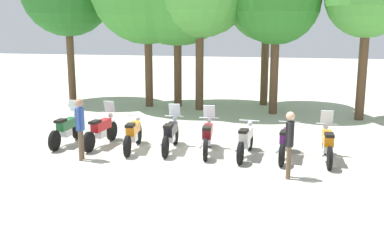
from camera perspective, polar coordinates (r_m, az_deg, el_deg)
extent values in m
plane|color=#BCB7A8|center=(14.29, -0.41, -3.94)|extent=(80.00, 80.00, 0.00)
cylinder|color=black|center=(16.29, -13.85, -1.15)|extent=(0.11, 0.64, 0.64)
cylinder|color=black|center=(14.96, -16.47, -2.44)|extent=(0.11, 0.64, 0.64)
cube|color=silver|center=(16.22, -13.91, 0.02)|extent=(0.12, 0.36, 0.04)
cube|color=#1E6033|center=(15.58, -15.09, -0.48)|extent=(0.27, 0.95, 0.30)
cube|color=silver|center=(15.60, -15.12, -1.48)|extent=(0.23, 0.40, 0.24)
cube|color=black|center=(15.20, -15.82, -0.09)|extent=(0.25, 0.44, 0.08)
cylinder|color=silver|center=(16.14, -14.05, -0.13)|extent=(0.05, 0.23, 0.64)
cylinder|color=silver|center=(16.00, -14.25, 0.98)|extent=(0.62, 0.04, 0.04)
sphere|color=silver|center=(16.14, -14.02, 0.65)|extent=(0.16, 0.16, 0.16)
cylinder|color=silver|center=(15.43, -16.15, -1.92)|extent=(0.08, 0.70, 0.07)
cube|color=silver|center=(16.02, -14.19, 1.72)|extent=(0.36, 0.14, 0.39)
cylinder|color=black|center=(15.85, -9.78, -1.33)|extent=(0.16, 0.65, 0.64)
cylinder|color=black|center=(14.53, -12.52, -2.65)|extent=(0.16, 0.65, 0.64)
cube|color=silver|center=(15.78, -9.82, -0.12)|extent=(0.15, 0.37, 0.04)
cube|color=red|center=(15.15, -11.05, -0.63)|extent=(0.34, 0.97, 0.30)
cube|color=silver|center=(15.17, -11.10, -1.67)|extent=(0.26, 0.42, 0.24)
cube|color=black|center=(14.77, -11.80, -0.23)|extent=(0.28, 0.46, 0.08)
cylinder|color=silver|center=(15.71, -9.96, -0.28)|extent=(0.07, 0.23, 0.64)
cylinder|color=silver|center=(15.56, -10.16, 0.86)|extent=(0.62, 0.09, 0.04)
sphere|color=silver|center=(15.70, -9.93, 0.52)|extent=(0.17, 0.17, 0.16)
cylinder|color=silver|center=(15.00, -12.17, -2.10)|extent=(0.13, 0.70, 0.07)
cube|color=silver|center=(15.58, -10.08, 1.62)|extent=(0.37, 0.16, 0.39)
cylinder|color=black|center=(15.30, -6.58, -1.71)|extent=(0.17, 0.65, 0.64)
cylinder|color=black|center=(13.84, -7.93, -3.20)|extent=(0.17, 0.65, 0.64)
cube|color=silver|center=(15.23, -6.61, -0.46)|extent=(0.16, 0.37, 0.04)
cube|color=orange|center=(14.54, -7.21, -1.03)|extent=(0.36, 0.97, 0.30)
cube|color=silver|center=(14.55, -7.23, -2.11)|extent=(0.26, 0.42, 0.24)
cube|color=black|center=(14.11, -7.59, -0.64)|extent=(0.29, 0.46, 0.08)
cylinder|color=silver|center=(15.15, -6.68, -0.63)|extent=(0.07, 0.23, 0.64)
cylinder|color=silver|center=(14.99, -6.78, 0.55)|extent=(0.62, 0.10, 0.04)
sphere|color=silver|center=(15.14, -6.66, 0.20)|extent=(0.18, 0.18, 0.16)
cylinder|color=silver|center=(14.32, -8.11, -2.61)|extent=(0.14, 0.70, 0.07)
cylinder|color=black|center=(15.12, -2.05, -1.80)|extent=(0.13, 0.64, 0.64)
cylinder|color=black|center=(13.65, -3.28, -3.32)|extent=(0.13, 0.64, 0.64)
cube|color=silver|center=(15.04, -2.06, -0.55)|extent=(0.14, 0.37, 0.04)
cube|color=black|center=(14.35, -2.61, -1.12)|extent=(0.31, 0.96, 0.30)
cube|color=silver|center=(14.36, -2.64, -2.22)|extent=(0.24, 0.41, 0.24)
cube|color=black|center=(13.92, -2.94, -0.73)|extent=(0.26, 0.45, 0.08)
cylinder|color=silver|center=(14.96, -2.13, -0.71)|extent=(0.06, 0.23, 0.64)
cylinder|color=silver|center=(14.80, -2.20, 0.48)|extent=(0.62, 0.07, 0.04)
sphere|color=silver|center=(14.95, -2.10, 0.12)|extent=(0.17, 0.17, 0.16)
cylinder|color=silver|center=(14.12, -3.52, -2.72)|extent=(0.11, 0.70, 0.07)
cube|color=silver|center=(14.82, -2.16, 1.28)|extent=(0.37, 0.15, 0.39)
cylinder|color=black|center=(14.85, 2.13, -2.05)|extent=(0.16, 0.65, 0.64)
cylinder|color=black|center=(13.36, 1.65, -3.65)|extent=(0.16, 0.65, 0.64)
cube|color=silver|center=(14.77, 2.14, -0.77)|extent=(0.16, 0.37, 0.04)
cube|color=maroon|center=(14.07, 1.93, -1.38)|extent=(0.35, 0.97, 0.30)
cube|color=silver|center=(14.08, 1.91, -2.49)|extent=(0.26, 0.42, 0.24)
cube|color=black|center=(13.64, 1.81, -0.98)|extent=(0.28, 0.46, 0.08)
cylinder|color=silver|center=(14.69, 2.11, -0.95)|extent=(0.07, 0.23, 0.64)
cylinder|color=silver|center=(14.53, 2.10, 0.26)|extent=(0.62, 0.10, 0.04)
sphere|color=silver|center=(14.69, 2.13, -0.09)|extent=(0.18, 0.18, 0.16)
cylinder|color=silver|center=(13.82, 1.15, -3.02)|extent=(0.14, 0.70, 0.07)
cube|color=silver|center=(14.55, 2.12, 1.08)|extent=(0.37, 0.17, 0.39)
cylinder|color=black|center=(14.55, 7.11, -2.44)|extent=(0.16, 0.65, 0.64)
cylinder|color=black|center=(13.08, 5.93, -4.05)|extent=(0.16, 0.65, 0.64)
cube|color=silver|center=(14.47, 7.14, -1.13)|extent=(0.15, 0.37, 0.04)
cube|color=silver|center=(13.77, 6.62, -1.74)|extent=(0.34, 0.97, 0.30)
cube|color=silver|center=(13.79, 6.56, -2.88)|extent=(0.25, 0.42, 0.24)
cube|color=black|center=(13.34, 6.33, -1.34)|extent=(0.28, 0.46, 0.08)
cylinder|color=silver|center=(14.39, 7.08, -1.30)|extent=(0.07, 0.23, 0.64)
cylinder|color=silver|center=(14.23, 7.05, -0.07)|extent=(0.62, 0.09, 0.04)
sphere|color=silver|center=(14.38, 7.13, -0.44)|extent=(0.17, 0.17, 0.16)
cylinder|color=silver|center=(13.55, 5.66, -3.39)|extent=(0.13, 0.70, 0.07)
cylinder|color=black|center=(14.55, 11.79, -2.59)|extent=(0.18, 0.65, 0.64)
cylinder|color=black|center=(13.07, 10.94, -4.22)|extent=(0.18, 0.65, 0.64)
cube|color=silver|center=(14.47, 11.84, -1.29)|extent=(0.16, 0.37, 0.04)
cube|color=#59196B|center=(13.77, 11.47, -1.90)|extent=(0.37, 0.97, 0.30)
cube|color=silver|center=(13.79, 11.40, -3.04)|extent=(0.27, 0.42, 0.24)
cube|color=black|center=(13.34, 11.28, -1.50)|extent=(0.29, 0.47, 0.08)
cylinder|color=silver|center=(14.39, 11.79, -1.46)|extent=(0.08, 0.23, 0.64)
cylinder|color=silver|center=(14.23, 11.81, -0.23)|extent=(0.62, 0.11, 0.04)
sphere|color=silver|center=(14.38, 11.85, -0.60)|extent=(0.18, 0.18, 0.16)
cylinder|color=silver|center=(13.54, 10.55, -3.55)|extent=(0.15, 0.70, 0.07)
cylinder|color=black|center=(14.56, 15.95, -2.80)|extent=(0.11, 0.64, 0.64)
cylinder|color=black|center=(13.07, 16.50, -4.49)|extent=(0.11, 0.64, 0.64)
cube|color=silver|center=(14.48, 16.03, -1.50)|extent=(0.13, 0.36, 0.04)
cube|color=orange|center=(13.78, 16.28, -2.14)|extent=(0.27, 0.95, 0.30)
cube|color=silver|center=(13.80, 16.23, -3.28)|extent=(0.23, 0.40, 0.24)
cube|color=black|center=(13.35, 16.47, -1.76)|extent=(0.25, 0.44, 0.08)
cylinder|color=silver|center=(14.40, 16.05, -1.67)|extent=(0.05, 0.23, 0.64)
cylinder|color=silver|center=(14.24, 16.16, -0.45)|extent=(0.62, 0.05, 0.04)
sphere|color=silver|center=(14.39, 16.08, -0.80)|extent=(0.16, 0.16, 0.16)
cylinder|color=silver|center=(13.51, 15.65, -3.83)|extent=(0.08, 0.70, 0.07)
cube|color=silver|center=(14.26, 16.18, 0.39)|extent=(0.36, 0.14, 0.39)
cylinder|color=brown|center=(12.02, 11.70, -5.18)|extent=(0.12, 0.12, 0.84)
cylinder|color=brown|center=(12.18, 11.76, -4.95)|extent=(0.12, 0.12, 0.84)
cube|color=#262628|center=(11.91, 11.88, -1.69)|extent=(0.22, 0.23, 0.63)
cylinder|color=#262628|center=(11.75, 11.82, -1.79)|extent=(0.09, 0.09, 0.60)
cylinder|color=#262628|center=(12.06, 11.94, -1.44)|extent=(0.09, 0.09, 0.60)
sphere|color=#DBAD89|center=(11.81, 11.97, 0.47)|extent=(0.24, 0.24, 0.23)
cylinder|color=brown|center=(13.83, -13.31, -2.92)|extent=(0.13, 0.13, 0.87)
cylinder|color=brown|center=(13.67, -13.51, -3.10)|extent=(0.13, 0.13, 0.87)
cube|color=#33519E|center=(13.58, -13.56, 0.11)|extent=(0.23, 0.25, 0.66)
cylinder|color=#33519E|center=(13.73, -13.38, 0.31)|extent=(0.09, 0.09, 0.62)
cylinder|color=#33519E|center=(13.43, -13.76, 0.04)|extent=(0.09, 0.09, 0.62)
sphere|color=#A87A5B|center=(13.50, -13.66, 2.08)|extent=(0.27, 0.27, 0.24)
cylinder|color=brown|center=(23.97, -14.59, 6.81)|extent=(0.36, 0.36, 3.87)
cylinder|color=brown|center=(21.93, -5.31, 6.44)|extent=(0.36, 0.36, 3.67)
cylinder|color=brown|center=(21.82, -1.75, 6.43)|extent=(0.36, 0.36, 3.65)
cylinder|color=brown|center=(20.93, 0.93, 6.58)|extent=(0.36, 0.36, 3.93)
cylinder|color=brown|center=(22.47, 8.88, 6.32)|extent=(0.36, 0.36, 3.55)
sphere|color=#4C9E3D|center=(22.39, 9.14, 14.11)|extent=(3.64, 3.64, 3.64)
cylinder|color=brown|center=(20.31, 10.01, 5.65)|extent=(0.36, 0.36, 3.51)
sphere|color=#2D7A28|center=(20.22, 10.33, 14.25)|extent=(3.67, 3.67, 3.67)
cylinder|color=brown|center=(19.92, 20.10, 5.38)|extent=(0.36, 0.36, 3.77)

